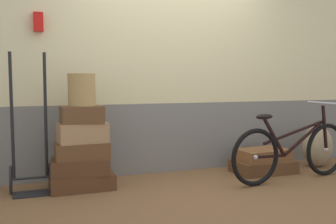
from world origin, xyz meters
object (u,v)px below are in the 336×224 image
Objects in this scene: suitcase_3 at (82,132)px; bicycle at (292,151)px; wicker_basket at (82,90)px; luggage_trolley at (30,160)px; suitcase_4 at (82,114)px; suitcase_6 at (263,155)px; suitcase_2 at (82,151)px; suitcase_0 at (82,181)px; burlap_sack at (317,146)px; suitcase_1 at (80,166)px; suitcase_5 at (263,166)px.

suitcase_3 is 0.29× the size of bicycle.
wicker_basket is 0.87m from luggage_trolley.
luggage_trolley reaches higher than suitcase_4.
luggage_trolley is (-2.69, 0.07, 0.12)m from suitcase_6.
suitcase_0 is at bearing 98.19° from suitcase_2.
suitcase_4 is 0.30× the size of luggage_trolley.
bicycle is at bearing -148.02° from burlap_sack.
wicker_basket is at bearing -97.78° from suitcase_3.
wicker_basket is (0.03, 0.00, 0.79)m from suitcase_1.
suitcase_5 is at bearing -5.86° from suitcase_3.
suitcase_0 is 1.11× the size of suitcase_1.
suitcase_4 is (0.02, -0.02, 0.54)m from suitcase_1.
burlap_sack is (0.85, 0.04, 0.19)m from suitcase_5.
suitcase_2 is at bearing 174.89° from suitcase_6.
suitcase_5 is at bearing -2.49° from suitcase_4.
luggage_trolley is (-0.51, 0.08, -0.07)m from suitcase_2.
burlap_sack reaches higher than suitcase_0.
suitcase_1 reaches higher than suitcase_6.
suitcase_6 is (-0.01, 0.01, 0.15)m from suitcase_5.
suitcase_3 is (0.01, -0.01, 0.51)m from suitcase_0.
suitcase_6 is 0.86m from burlap_sack.
bicycle is at bearing -6.42° from suitcase_1.
suitcase_3 is 0.44m from wicker_basket.
suitcase_4 is at bearing -38.65° from suitcase_1.
burlap_sack is (3.05, 0.01, 0.19)m from suitcase_0.
bicycle is at bearing -16.66° from suitcase_3.
suitcase_5 is 2.71m from luggage_trolley.
suitcase_5 is at bearing -55.96° from suitcase_6.
suitcase_2 is 0.74× the size of suitcase_5.
suitcase_6 is at bearing -5.70° from suitcase_3.
suitcase_1 is 0.50m from luggage_trolley.
suitcase_2 reaches higher than suitcase_1.
burlap_sack reaches higher than suitcase_5.
suitcase_1 reaches higher than suitcase_0.
suitcase_1 is 3.06m from burlap_sack.
bicycle is (2.27, -0.46, -0.26)m from suitcase_3.
suitcase_1 reaches higher than suitcase_5.
suitcase_1 is at bearing -124.41° from suitcase_0.
luggage_trolley is at bearing 173.34° from wicker_basket.
wicker_basket is at bearing 78.19° from suitcase_4.
burlap_sack is (3.04, 0.04, -0.14)m from suitcase_2.
suitcase_2 reaches higher than suitcase_5.
suitcase_4 is at bearing 175.13° from suitcase_6.
suitcase_1 is 0.35× the size of bicycle.
suitcase_4 reaches higher than suitcase_0.
suitcase_2 is at bearing -8.49° from luggage_trolley.
luggage_trolley reaches higher than burlap_sack.
suitcase_1 is 1.77× the size of wicker_basket.
suitcase_5 is 0.52m from bicycle.
suitcase_4 is 3.08m from burlap_sack.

